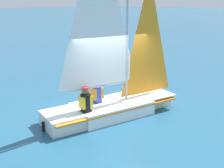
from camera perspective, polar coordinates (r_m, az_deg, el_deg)
The scene contains 4 objects.
ground_plane at distance 9.01m, azimuth 0.00°, elevation -6.30°, with size 260.00×260.00×0.00m, color #235675.
sailboat_main at distance 8.71m, azimuth 0.02°, elevation -0.88°, with size 4.52×2.26×6.01m.
sailor_helm at distance 8.81m, azimuth -3.03°, elevation -2.47°, with size 0.39×0.36×1.16m.
sailor_crew at distance 8.11m, azimuth -5.34°, elevation -4.25°, with size 0.39×0.36×1.16m.
Camera 1 is at (5.86, 5.88, 3.51)m, focal length 45.00 mm.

